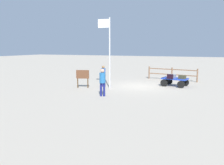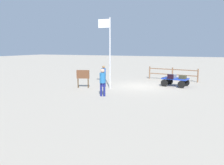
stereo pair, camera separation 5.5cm
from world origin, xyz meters
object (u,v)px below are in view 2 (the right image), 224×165
Objects in this scene: luggage_cart at (175,80)px; suitcase_dark at (183,77)px; suitcase_tan at (172,76)px; worker_trailing at (104,74)px; signboard at (83,76)px; suitcase_navy at (170,77)px; flagpole at (109,47)px; worker_lead at (103,80)px.

suitcase_dark is at bearing 158.00° from luggage_cart.
worker_trailing reaches higher than suitcase_tan.
suitcase_dark is at bearing -154.76° from signboard.
suitcase_navy is at bearing 83.26° from suitcase_tan.
suitcase_dark is 0.11× the size of flagpole.
signboard reaches higher than suitcase_tan.
luggage_cart is 0.71m from suitcase_dark.
worker_trailing reaches higher than suitcase_dark.
suitcase_tan is at bearing -96.74° from suitcase_navy.
worker_trailing is (1.41, -3.16, -0.08)m from worker_lead.
flagpole reaches higher than signboard.
suitcase_tan is 6.48m from worker_lead.
suitcase_tan is 0.13× the size of flagpole.
luggage_cart is 1.55× the size of signboard.
signboard is at bearing 28.98° from luggage_cart.
worker_trailing is at bearing 26.15° from suitcase_tan.
suitcase_dark is at bearing 163.20° from suitcase_tan.
signboard reaches higher than suitcase_dark.
luggage_cart is at bearing -155.01° from worker_trailing.
suitcase_tan is at bearing -16.80° from suitcase_dark.
suitcase_navy is at bearing -153.37° from signboard.
signboard is (5.93, 2.97, 0.09)m from suitcase_navy.
flagpole is at bearing 32.96° from luggage_cart.
worker_lead is 3.43m from flagpole.
signboard is at bearing -38.44° from worker_lead.
luggage_cart is at bearing -151.02° from signboard.
suitcase_tan is 0.86m from suitcase_dark.
suitcase_navy is at bearing 58.39° from luggage_cart.
suitcase_navy is at bearing 15.02° from suitcase_dark.
worker_lead is (3.39, 5.52, 0.23)m from suitcase_tan.
luggage_cart is 3.13× the size of suitcase_tan.
suitcase_navy is 0.31× the size of worker_trailing.
worker_trailing is at bearing -137.15° from signboard.
suitcase_dark is 0.43× the size of signboard.
suitcase_navy is 6.04m from worker_lead.
suitcase_navy reaches higher than luggage_cart.
suitcase_navy is 0.91m from suitcase_dark.
suitcase_navy is (0.29, 0.47, 0.34)m from luggage_cart.
worker_lead is 3.32m from signboard.
suitcase_navy is 0.10× the size of flagpole.
suitcase_tan is at bearing -2.61° from luggage_cart.
worker_trailing reaches higher than suitcase_navy.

